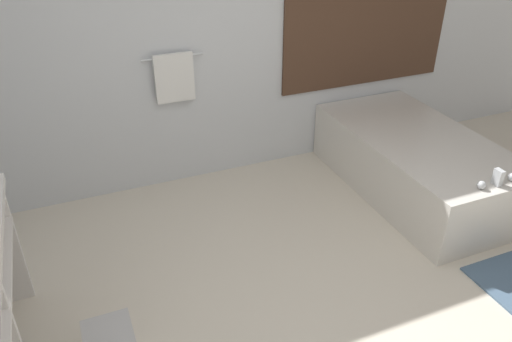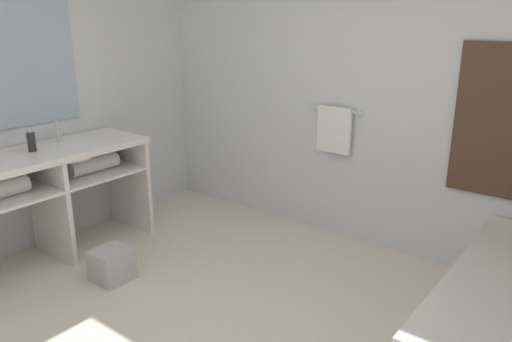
# 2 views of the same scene
# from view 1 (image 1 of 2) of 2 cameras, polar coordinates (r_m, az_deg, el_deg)

# --- Properties ---
(wall_back_with_blinds) EXTENTS (7.40, 0.13, 2.70)m
(wall_back_with_blinds) POSITION_cam_1_polar(r_m,az_deg,el_deg) (4.20, -5.15, 16.19)
(wall_back_with_blinds) COLOR silver
(wall_back_with_blinds) RESTS_ON ground_plane
(bathtub) EXTENTS (0.97, 1.85, 0.63)m
(bathtub) POSITION_cam_1_polar(r_m,az_deg,el_deg) (4.49, 17.81, 1.16)
(bathtub) COLOR silver
(bathtub) RESTS_ON ground_plane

